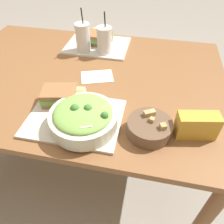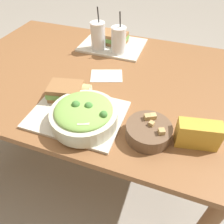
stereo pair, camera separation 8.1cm
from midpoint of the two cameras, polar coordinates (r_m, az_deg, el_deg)
ground_plane at (r=1.69m, az=-2.24°, el=-11.62°), size 12.00×12.00×0.00m
dining_table at (r=1.21m, az=-3.09°, el=6.67°), size 1.46×1.02×0.75m
tray_near at (r=0.91m, az=-6.51°, el=-0.76°), size 0.38×0.29×0.01m
tray_far at (r=1.42m, az=1.94°, el=16.99°), size 0.38×0.29×0.01m
salad_bowl at (r=0.84m, az=-4.58°, el=-0.76°), size 0.26×0.26×0.10m
soup_bowl at (r=0.83m, az=12.32°, el=-5.00°), size 0.17×0.17×0.08m
sandwich_near at (r=0.97m, az=-9.61°, el=5.26°), size 0.17×0.14×0.06m
baguette_near at (r=0.97m, az=-6.11°, el=5.57°), size 0.11×0.07×0.06m
sandwich_far at (r=1.42m, az=2.28°, el=18.71°), size 0.17×0.13×0.06m
baguette_far at (r=1.50m, az=2.83°, el=20.09°), size 0.09×0.08×0.06m
drink_cup_dark at (r=1.33m, az=-1.83°, el=18.99°), size 0.08×0.08×0.24m
drink_cup_red at (r=1.30m, az=3.59°, el=18.01°), size 0.08×0.08×0.23m
chip_bag at (r=0.84m, az=24.11°, el=-5.48°), size 0.16×0.09×0.10m
napkin_folded at (r=1.14m, az=0.69°, el=9.48°), size 0.19×0.16×0.00m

